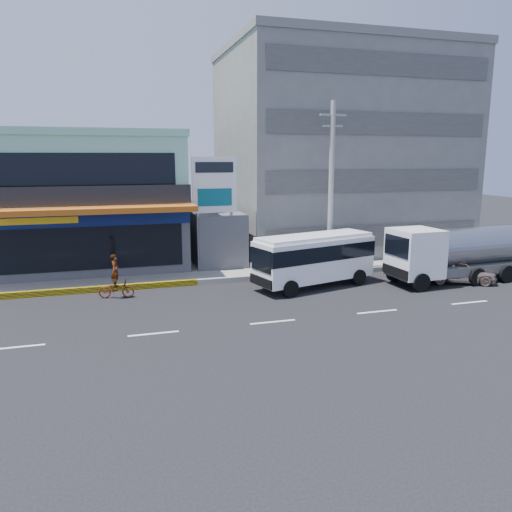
{
  "coord_description": "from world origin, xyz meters",
  "views": [
    {
      "loc": [
        -6.47,
        -19.18,
        6.93
      ],
      "look_at": [
        0.27,
        3.39,
        2.2
      ],
      "focal_mm": 35.0,
      "sensor_mm": 36.0,
      "label": 1
    }
  ],
  "objects": [
    {
      "name": "gap_structure",
      "position": [
        0.0,
        12.0,
        1.75
      ],
      "size": [
        3.0,
        6.0,
        3.5
      ],
      "primitive_type": "cube",
      "color": "#4B4C51",
      "rests_on": "ground"
    },
    {
      "name": "billboard",
      "position": [
        -0.5,
        9.2,
        4.93
      ],
      "size": [
        2.6,
        0.18,
        6.9
      ],
      "color": "gray",
      "rests_on": "ground"
    },
    {
      "name": "minibus",
      "position": [
        4.0,
        4.99,
        1.68
      ],
      "size": [
        7.06,
        3.82,
        2.82
      ],
      "color": "white",
      "rests_on": "ground"
    },
    {
      "name": "sidewalk",
      "position": [
        5.0,
        9.5,
        0.15
      ],
      "size": [
        70.0,
        5.0,
        0.3
      ],
      "primitive_type": "cube",
      "color": "gray",
      "rests_on": "ground"
    },
    {
      "name": "utility_pole_near",
      "position": [
        6.0,
        7.4,
        5.15
      ],
      "size": [
        1.6,
        0.3,
        10.0
      ],
      "color": "#999993",
      "rests_on": "ground"
    },
    {
      "name": "shop_building",
      "position": [
        -8.0,
        13.95,
        4.0
      ],
      "size": [
        12.4,
        11.7,
        8.0
      ],
      "color": "#4B4C51",
      "rests_on": "ground"
    },
    {
      "name": "ground",
      "position": [
        0.0,
        0.0,
        0.0
      ],
      "size": [
        120.0,
        120.0,
        0.0
      ],
      "primitive_type": "plane",
      "color": "black",
      "rests_on": "ground"
    },
    {
      "name": "satellite_dish",
      "position": [
        0.0,
        11.0,
        3.58
      ],
      "size": [
        1.5,
        1.5,
        0.15
      ],
      "primitive_type": "cylinder",
      "color": "slate",
      "rests_on": "gap_structure"
    },
    {
      "name": "sedan",
      "position": [
        12.0,
        3.46,
        0.68
      ],
      "size": [
        4.27,
        3.11,
        1.35
      ],
      "primitive_type": "imported",
      "rotation": [
        0.0,
        0.0,
        1.14
      ],
      "color": "#C4AA96",
      "rests_on": "ground"
    },
    {
      "name": "concrete_building",
      "position": [
        10.0,
        15.0,
        7.0
      ],
      "size": [
        16.0,
        12.0,
        14.0
      ],
      "primitive_type": "cube",
      "color": "gray",
      "rests_on": "ground"
    },
    {
      "name": "motorcycle_rider",
      "position": [
        -6.28,
        5.73,
        0.73
      ],
      "size": [
        1.81,
        0.91,
        2.21
      ],
      "color": "#52140B",
      "rests_on": "ground"
    },
    {
      "name": "tanker_truck",
      "position": [
        11.66,
        3.68,
        1.67
      ],
      "size": [
        8.01,
        2.91,
        3.11
      ],
      "color": "white",
      "rests_on": "ground"
    }
  ]
}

